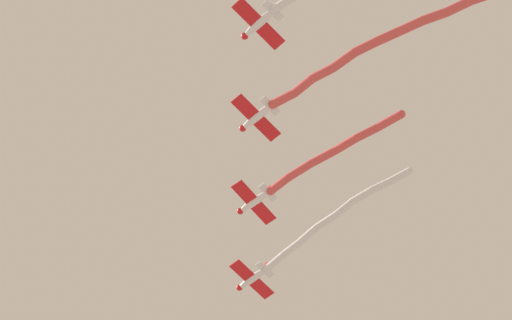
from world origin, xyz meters
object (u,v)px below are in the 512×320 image
at_px(airplane_slot, 259,23).
at_px(airplane_lead, 252,279).
at_px(airplane_left_wing, 254,202).
at_px(airplane_right_wing, 256,117).

bearing_deg(airplane_slot, airplane_lead, -45.18).
bearing_deg(airplane_lead, airplane_left_wing, 132.14).
xyz_separation_m(airplane_left_wing, airplane_slot, (16.19, 13.19, 0.50)).
xyz_separation_m(airplane_right_wing, airplane_slot, (8.10, 6.60, 0.25)).
relative_size(airplane_lead, airplane_left_wing, 1.01).
distance_m(airplane_lead, airplane_slot, 31.34).
height_order(airplane_lead, airplane_left_wing, airplane_left_wing).
bearing_deg(airplane_lead, airplane_slot, 132.16).
distance_m(airplane_lead, airplane_left_wing, 10.45).
relative_size(airplane_right_wing, airplane_slot, 1.00).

